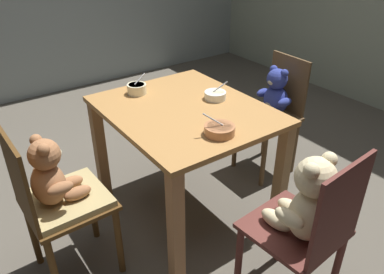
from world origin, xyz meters
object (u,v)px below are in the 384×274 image
teddy_chair_near_right (308,212)px  porridge_bowl_cream_near_left (137,89)px  teddy_chair_far_center (274,103)px  porridge_bowl_terracotta_near_right (220,130)px  teddy_chair_near_front (55,190)px  porridge_bowl_white_far_center (215,95)px  dining_table (185,129)px

teddy_chair_near_right → porridge_bowl_cream_near_left: 1.27m
teddy_chair_far_center → porridge_bowl_terracotta_near_right: 0.97m
teddy_chair_far_center → porridge_bowl_terracotta_near_right: (0.41, -0.85, 0.23)m
porridge_bowl_terracotta_near_right → teddy_chair_near_front: bearing=-110.9°
porridge_bowl_white_far_center → porridge_bowl_cream_near_left: size_ratio=1.04×
teddy_chair_far_center → porridge_bowl_white_far_center: 0.63m
teddy_chair_far_center → porridge_bowl_white_far_center: bearing=5.7°
porridge_bowl_white_far_center → porridge_bowl_cream_near_left: bearing=-135.2°
dining_table → teddy_chair_near_right: teddy_chair_near_right is taller
porridge_bowl_white_far_center → porridge_bowl_terracotta_near_right: 0.44m
teddy_chair_near_front → porridge_bowl_white_far_center: size_ratio=6.68×
teddy_chair_near_right → porridge_bowl_cream_near_left: size_ratio=6.98×
teddy_chair_near_front → teddy_chair_near_right: size_ratio=0.99×
porridge_bowl_cream_near_left → teddy_chair_near_right: bearing=7.1°
teddy_chair_near_front → porridge_bowl_terracotta_near_right: 0.86m
dining_table → teddy_chair_far_center: (-0.05, 0.81, -0.06)m
porridge_bowl_terracotta_near_right → teddy_chair_near_right: bearing=6.7°
teddy_chair_near_right → porridge_bowl_white_far_center: bearing=-16.7°
teddy_chair_far_center → porridge_bowl_cream_near_left: same height
teddy_chair_far_center → porridge_bowl_cream_near_left: (-0.30, -0.94, 0.23)m
porridge_bowl_cream_near_left → porridge_bowl_terracotta_near_right: 0.71m
porridge_bowl_white_far_center → porridge_bowl_terracotta_near_right: size_ratio=0.83×
porridge_bowl_white_far_center → teddy_chair_near_front: bearing=-86.6°
porridge_bowl_white_far_center → teddy_chair_far_center: bearing=94.9°
teddy_chair_near_right → porridge_bowl_terracotta_near_right: bearing=2.1°
teddy_chair_far_center → teddy_chair_near_front: bearing=4.7°
porridge_bowl_cream_near_left → porridge_bowl_terracotta_near_right: size_ratio=0.80×
teddy_chair_far_center → porridge_bowl_terracotta_near_right: size_ratio=5.42×
porridge_bowl_cream_near_left → porridge_bowl_terracotta_near_right: porridge_bowl_terracotta_near_right is taller
teddy_chair_near_front → teddy_chair_far_center: (-0.11, 1.62, -0.01)m
dining_table → porridge_bowl_terracotta_near_right: (0.36, -0.03, 0.17)m
dining_table → teddy_chair_near_front: size_ratio=1.13×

